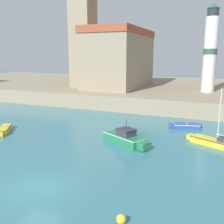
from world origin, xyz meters
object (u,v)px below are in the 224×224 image
object	(u,v)px
sailboat_yellow_2	(221,143)
motorboat_green_3	(126,138)
church	(114,54)
dinghy_yellow_6	(4,129)
lighthouse	(210,50)
mooring_buoy	(121,219)
dinghy_blue_0	(186,126)

from	to	relation	value
sailboat_yellow_2	motorboat_green_3	bearing A→B (deg)	-164.28
sailboat_yellow_2	motorboat_green_3	distance (m)	8.61
motorboat_green_3	church	bearing A→B (deg)	115.13
sailboat_yellow_2	motorboat_green_3	size ratio (longest dim) A/B	1.20
dinghy_yellow_6	lighthouse	distance (m)	32.76
mooring_buoy	church	distance (m)	39.65
church	motorboat_green_3	bearing A→B (deg)	-64.87
motorboat_green_3	dinghy_yellow_6	distance (m)	13.64
sailboat_yellow_2	dinghy_yellow_6	world-z (taller)	sailboat_yellow_2
motorboat_green_3	lighthouse	world-z (taller)	lighthouse
dinghy_blue_0	church	distance (m)	24.23
dinghy_blue_0	lighthouse	bearing A→B (deg)	85.50
lighthouse	motorboat_green_3	bearing A→B (deg)	-103.66
mooring_buoy	lighthouse	world-z (taller)	lighthouse
sailboat_yellow_2	church	world-z (taller)	church
sailboat_yellow_2	church	distance (m)	30.49
motorboat_green_3	church	distance (m)	27.90
dinghy_blue_0	mooring_buoy	xyz separation A→B (m)	(-0.58, -19.24, -0.03)
dinghy_blue_0	sailboat_yellow_2	bearing A→B (deg)	-55.19
dinghy_blue_0	dinghy_yellow_6	size ratio (longest dim) A/B	1.04
church	lighthouse	world-z (taller)	church
church	dinghy_blue_0	bearing A→B (deg)	-46.05
dinghy_blue_0	mooring_buoy	distance (m)	19.25
church	lighthouse	bearing A→B (deg)	-2.45
dinghy_yellow_6	church	bearing A→B (deg)	85.15
sailboat_yellow_2	motorboat_green_3	xyz separation A→B (m)	(-8.28, -2.33, 0.14)
church	lighthouse	distance (m)	17.11
church	lighthouse	xyz separation A→B (m)	(17.09, -0.73, 0.61)
motorboat_green_3	dinghy_blue_0	bearing A→B (deg)	60.15
lighthouse	church	bearing A→B (deg)	177.55
dinghy_yellow_6	mooring_buoy	bearing A→B (deg)	-29.63
dinghy_blue_0	dinghy_yellow_6	xyz separation A→B (m)	(-18.03, -9.31, 0.01)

